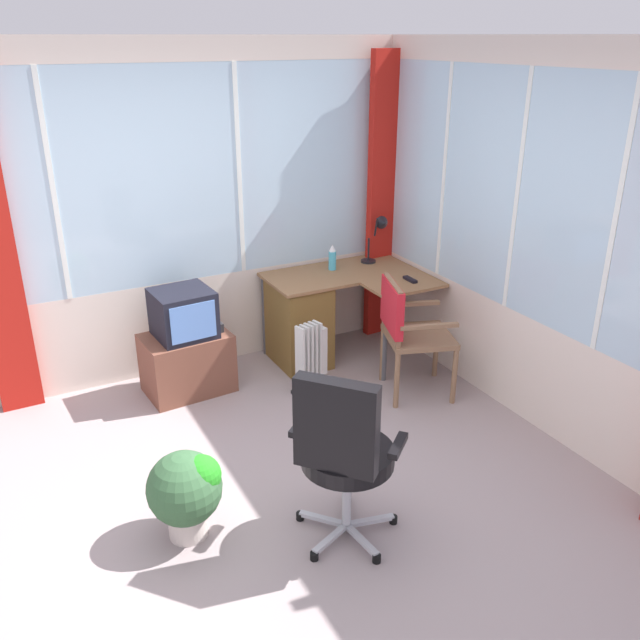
{
  "coord_description": "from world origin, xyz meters",
  "views": [
    {
      "loc": [
        -1.18,
        -2.94,
        2.56
      ],
      "look_at": [
        0.69,
        0.65,
        0.83
      ],
      "focal_mm": 37.53,
      "sensor_mm": 36.0,
      "label": 1
    }
  ],
  "objects_px": {
    "desk_lamp": "(380,232)",
    "wooden_armchair": "(404,323)",
    "desk": "(306,317)",
    "office_chair": "(343,447)",
    "potted_plant": "(187,489)",
    "tv_on_stand": "(186,347)",
    "spray_bottle": "(332,258)",
    "tv_remote": "(410,279)",
    "space_heater": "(312,358)"
  },
  "relations": [
    {
      "from": "desk_lamp",
      "to": "wooden_armchair",
      "type": "height_order",
      "value": "desk_lamp"
    },
    {
      "from": "office_chair",
      "to": "space_heater",
      "type": "distance_m",
      "value": 1.7
    },
    {
      "from": "tv_on_stand",
      "to": "potted_plant",
      "type": "xyz_separation_m",
      "value": [
        -0.5,
        -1.6,
        -0.07
      ]
    },
    {
      "from": "desk",
      "to": "tv_on_stand",
      "type": "xyz_separation_m",
      "value": [
        -1.04,
        -0.05,
        -0.03
      ]
    },
    {
      "from": "tv_remote",
      "to": "space_heater",
      "type": "distance_m",
      "value": 1.04
    },
    {
      "from": "spray_bottle",
      "to": "potted_plant",
      "type": "bearing_deg",
      "value": -136.48
    },
    {
      "from": "spray_bottle",
      "to": "space_heater",
      "type": "height_order",
      "value": "spray_bottle"
    },
    {
      "from": "tv_remote",
      "to": "potted_plant",
      "type": "relative_size",
      "value": 0.29
    },
    {
      "from": "desk_lamp",
      "to": "tv_remote",
      "type": "xyz_separation_m",
      "value": [
        -0.03,
        -0.52,
        -0.26
      ]
    },
    {
      "from": "spray_bottle",
      "to": "office_chair",
      "type": "xyz_separation_m",
      "value": [
        -1.12,
        -2.18,
        -0.23
      ]
    },
    {
      "from": "office_chair",
      "to": "tv_on_stand",
      "type": "relative_size",
      "value": 1.26
    },
    {
      "from": "tv_on_stand",
      "to": "potted_plant",
      "type": "distance_m",
      "value": 1.67
    },
    {
      "from": "desk_lamp",
      "to": "tv_on_stand",
      "type": "bearing_deg",
      "value": -175.95
    },
    {
      "from": "desk_lamp",
      "to": "tv_remote",
      "type": "bearing_deg",
      "value": -92.87
    },
    {
      "from": "desk_lamp",
      "to": "tv_on_stand",
      "type": "distance_m",
      "value": 1.91
    },
    {
      "from": "desk_lamp",
      "to": "space_heater",
      "type": "height_order",
      "value": "desk_lamp"
    },
    {
      "from": "tv_remote",
      "to": "potted_plant",
      "type": "distance_m",
      "value": 2.6
    },
    {
      "from": "office_chair",
      "to": "space_heater",
      "type": "bearing_deg",
      "value": 68.66
    },
    {
      "from": "spray_bottle",
      "to": "wooden_armchair",
      "type": "relative_size",
      "value": 0.24
    },
    {
      "from": "office_chair",
      "to": "wooden_armchair",
      "type": "bearing_deg",
      "value": 45.44
    },
    {
      "from": "desk_lamp",
      "to": "office_chair",
      "type": "relative_size",
      "value": 0.4
    },
    {
      "from": "wooden_armchair",
      "to": "tv_on_stand",
      "type": "bearing_deg",
      "value": 151.33
    },
    {
      "from": "desk",
      "to": "spray_bottle",
      "type": "height_order",
      "value": "spray_bottle"
    },
    {
      "from": "office_chair",
      "to": "space_heater",
      "type": "relative_size",
      "value": 1.8
    },
    {
      "from": "spray_bottle",
      "to": "tv_on_stand",
      "type": "relative_size",
      "value": 0.26
    },
    {
      "from": "desk",
      "to": "desk_lamp",
      "type": "xyz_separation_m",
      "value": [
        0.75,
        0.08,
        0.61
      ]
    },
    {
      "from": "space_heater",
      "to": "office_chair",
      "type": "bearing_deg",
      "value": -111.34
    },
    {
      "from": "tv_remote",
      "to": "space_heater",
      "type": "bearing_deg",
      "value": -174.43
    },
    {
      "from": "tv_on_stand",
      "to": "office_chair",
      "type": "bearing_deg",
      "value": -83.77
    },
    {
      "from": "desk",
      "to": "wooden_armchair",
      "type": "relative_size",
      "value": 1.37
    },
    {
      "from": "tv_remote",
      "to": "office_chair",
      "type": "bearing_deg",
      "value": -132.77
    },
    {
      "from": "desk_lamp",
      "to": "spray_bottle",
      "type": "distance_m",
      "value": 0.48
    },
    {
      "from": "desk_lamp",
      "to": "tv_on_stand",
      "type": "height_order",
      "value": "desk_lamp"
    },
    {
      "from": "office_chair",
      "to": "tv_on_stand",
      "type": "bearing_deg",
      "value": 96.23
    },
    {
      "from": "spray_bottle",
      "to": "space_heater",
      "type": "distance_m",
      "value": 0.97
    },
    {
      "from": "tv_remote",
      "to": "wooden_armchair",
      "type": "height_order",
      "value": "wooden_armchair"
    },
    {
      "from": "desk",
      "to": "desk_lamp",
      "type": "distance_m",
      "value": 0.97
    },
    {
      "from": "spray_bottle",
      "to": "tv_on_stand",
      "type": "distance_m",
      "value": 1.43
    },
    {
      "from": "wooden_armchair",
      "to": "potted_plant",
      "type": "relative_size",
      "value": 1.77
    },
    {
      "from": "desk_lamp",
      "to": "potted_plant",
      "type": "relative_size",
      "value": 0.8
    },
    {
      "from": "office_chair",
      "to": "tv_on_stand",
      "type": "xyz_separation_m",
      "value": [
        -0.22,
        2.03,
        -0.24
      ]
    },
    {
      "from": "spray_bottle",
      "to": "desk",
      "type": "bearing_deg",
      "value": -161.84
    },
    {
      "from": "office_chair",
      "to": "space_heater",
      "type": "xyz_separation_m",
      "value": [
        0.61,
        1.56,
        -0.31
      ]
    },
    {
      "from": "tv_remote",
      "to": "spray_bottle",
      "type": "distance_m",
      "value": 0.69
    },
    {
      "from": "desk_lamp",
      "to": "wooden_armchair",
      "type": "relative_size",
      "value": 0.46
    },
    {
      "from": "tv_on_stand",
      "to": "potted_plant",
      "type": "bearing_deg",
      "value": -107.24
    },
    {
      "from": "tv_remote",
      "to": "tv_on_stand",
      "type": "distance_m",
      "value": 1.85
    },
    {
      "from": "office_chair",
      "to": "tv_remote",
      "type": "bearing_deg",
      "value": 46.78
    },
    {
      "from": "desk",
      "to": "tv_on_stand",
      "type": "bearing_deg",
      "value": -177.25
    },
    {
      "from": "office_chair",
      "to": "potted_plant",
      "type": "height_order",
      "value": "office_chair"
    }
  ]
}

